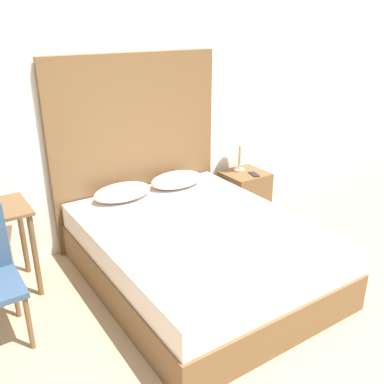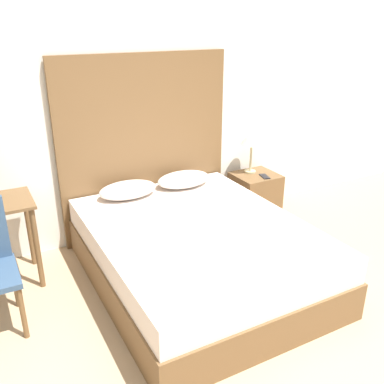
# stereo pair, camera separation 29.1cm
# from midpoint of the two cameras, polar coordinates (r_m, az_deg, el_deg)

# --- Properties ---
(ground_plane) EXTENTS (16.00, 16.00, 0.00)m
(ground_plane) POSITION_cam_midpoint_polar(r_m,az_deg,el_deg) (2.98, 17.92, -23.03)
(ground_plane) COLOR tan
(wall_back) EXTENTS (10.00, 0.06, 2.70)m
(wall_back) POSITION_cam_midpoint_polar(r_m,az_deg,el_deg) (4.17, -4.23, 12.34)
(wall_back) COLOR white
(wall_back) RESTS_ON ground_plane
(bed) EXTENTS (1.63, 2.06, 0.51)m
(bed) POSITION_cam_midpoint_polar(r_m,az_deg,el_deg) (3.57, 3.15, -8.18)
(bed) COLOR brown
(bed) RESTS_ON ground_plane
(headboard) EXTENTS (1.71, 0.05, 1.78)m
(headboard) POSITION_cam_midpoint_polar(r_m,az_deg,el_deg) (4.19, -4.21, 5.89)
(headboard) COLOR brown
(headboard) RESTS_ON ground_plane
(pillow_left) EXTENTS (0.54, 0.33, 0.14)m
(pillow_left) POSITION_cam_midpoint_polar(r_m,az_deg,el_deg) (3.97, -6.48, 0.26)
(pillow_left) COLOR silver
(pillow_left) RESTS_ON bed
(pillow_right) EXTENTS (0.54, 0.33, 0.14)m
(pillow_right) POSITION_cam_midpoint_polar(r_m,az_deg,el_deg) (4.20, 0.86, 1.67)
(pillow_right) COLOR silver
(pillow_right) RESTS_ON bed
(phone_on_bed) EXTENTS (0.16, 0.14, 0.01)m
(phone_on_bed) POSITION_cam_midpoint_polar(r_m,az_deg,el_deg) (3.60, 0.17, -3.16)
(phone_on_bed) COLOR #B7B7BC
(phone_on_bed) RESTS_ON bed
(nightstand) EXTENTS (0.46, 0.43, 0.49)m
(nightstand) POSITION_cam_midpoint_polar(r_m,az_deg,el_deg) (4.78, 10.10, -0.45)
(nightstand) COLOR brown
(nightstand) RESTS_ON ground_plane
(table_lamp) EXTENTS (0.24, 0.24, 0.47)m
(table_lamp) POSITION_cam_midpoint_polar(r_m,az_deg,el_deg) (4.64, 9.78, 6.94)
(table_lamp) COLOR tan
(table_lamp) RESTS_ON nightstand
(phone_on_nightstand) EXTENTS (0.10, 0.16, 0.01)m
(phone_on_nightstand) POSITION_cam_midpoint_polar(r_m,az_deg,el_deg) (4.64, 11.45, 2.02)
(phone_on_nightstand) COLOR black
(phone_on_nightstand) RESTS_ON nightstand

